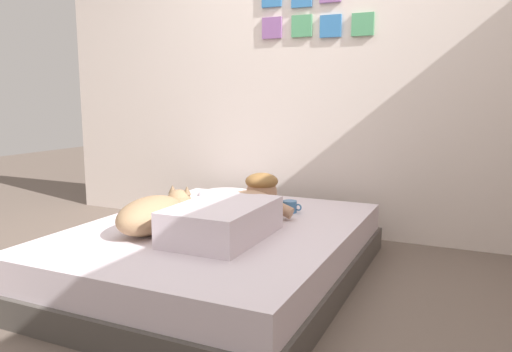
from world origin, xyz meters
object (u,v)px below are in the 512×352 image
at_px(pillow, 232,197).
at_px(cell_phone, 180,224).
at_px(person_lying, 235,212).
at_px(coffee_cup, 290,207).
at_px(dog, 155,213).
at_px(bed, 219,252).

height_order(pillow, cell_phone, pillow).
bearing_deg(cell_phone, person_lying, 3.01).
height_order(pillow, coffee_cup, pillow).
bearing_deg(dog, cell_phone, 76.51).
xyz_separation_m(bed, cell_phone, (-0.21, -0.08, 0.16)).
relative_size(dog, cell_phone, 4.11).
bearing_deg(dog, person_lying, 26.89).
bearing_deg(coffee_cup, dog, -124.72).
relative_size(pillow, coffee_cup, 4.16).
distance_m(pillow, dog, 0.78).
bearing_deg(bed, pillow, 109.31).
height_order(bed, dog, dog).
relative_size(person_lying, cell_phone, 6.57).
bearing_deg(person_lying, dog, -153.11).
height_order(dog, cell_phone, dog).
xyz_separation_m(dog, cell_phone, (0.04, 0.18, -0.10)).
distance_m(dog, coffee_cup, 0.89).
bearing_deg(pillow, person_lying, -61.44).
distance_m(pillow, coffee_cup, 0.44).
bearing_deg(dog, bed, 46.28).
height_order(bed, person_lying, person_lying).
xyz_separation_m(person_lying, cell_phone, (-0.34, -0.02, -0.10)).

